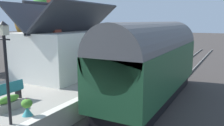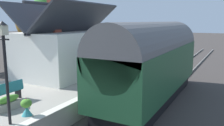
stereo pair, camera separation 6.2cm
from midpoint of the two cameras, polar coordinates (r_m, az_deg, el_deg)
ground_plane at (r=14.12m, az=6.36°, el=-7.96°), size 160.00×160.00×0.00m
platform at (r=15.86m, az=-7.21°, el=-4.22°), size 32.00×6.02×0.93m
platform_edge_coping at (r=14.33m, az=2.04°, el=-3.76°), size 32.00×0.36×0.02m
rail_near at (r=13.62m, az=12.76°, el=-8.54°), size 52.00×0.08×0.14m
rail_far at (r=14.04m, az=7.05°, el=-7.79°), size 52.00×0.08×0.14m
train at (r=13.04m, az=9.75°, el=0.48°), size 10.07×2.73×4.32m
station_building at (r=15.53m, az=-10.99°, el=2.88°), size 6.40×4.14×5.53m
bench_by_lamp at (r=11.11m, az=-23.64°, el=-6.25°), size 1.40×0.44×0.88m
bench_near_building at (r=24.66m, az=8.22°, el=3.11°), size 1.41×0.47×0.88m
planter_corner_building at (r=9.37m, az=-19.71°, el=-10.00°), size 0.40×0.40×0.69m
planter_under_sign at (r=10.17m, az=-23.50°, el=-8.87°), size 1.09×0.32×0.59m
lamp_post_platform at (r=8.33m, az=-24.27°, el=2.19°), size 0.32×0.50×3.45m
tree_far_left at (r=26.59m, az=-18.27°, el=9.44°), size 3.63×3.80×6.41m
tree_mid_background at (r=32.51m, az=-14.11°, el=12.87°), size 4.74×4.51×8.73m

